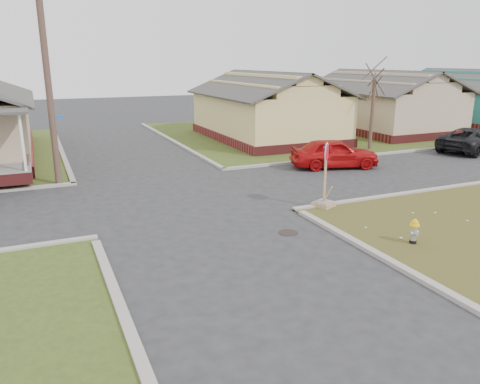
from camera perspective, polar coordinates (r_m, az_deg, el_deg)
name	(u,v)px	position (r m, az deg, el deg)	size (l,w,h in m)	color
ground	(219,238)	(14.74, -2.60, -5.59)	(120.00, 120.00, 0.00)	#28292B
verge_far_right	(387,126)	(41.26, 17.43, 7.63)	(37.00, 19.00, 0.05)	#344619
curbs	(175,197)	(19.25, -7.98, -0.56)	(80.00, 40.00, 0.12)	#9C968D
manhole	(288,233)	(15.20, 5.88, -4.96)	(0.64, 0.64, 0.01)	black
side_house_yellow	(267,108)	(33.05, 3.28, 10.24)	(7.60, 11.60, 4.70)	maroon
side_house_tan	(382,103)	(38.60, 16.87, 10.40)	(7.60, 11.60, 4.70)	maroon
side_house_teal	(474,98)	(45.70, 26.65, 10.16)	(7.60, 11.60, 4.70)	maroon
utility_pole	(48,78)	(21.75, -22.41, 12.78)	(1.80, 0.28, 9.00)	#452F28
tree_mid_right	(372,115)	(29.96, 15.80, 9.04)	(0.22, 0.22, 4.20)	#452F28
fire_hydrant	(414,230)	(14.97, 20.46, -4.35)	(0.29, 0.29, 0.77)	black
stop_sign	(324,193)	(17.76, 10.24, -0.12)	(0.69, 0.68, 2.45)	#A18157
red_sedan	(334,153)	(24.60, 11.43, 4.67)	(1.79, 4.45, 1.51)	#AE0C0E
dark_pickup	(472,140)	(31.80, 26.46, 5.74)	(2.39, 5.19, 1.44)	black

